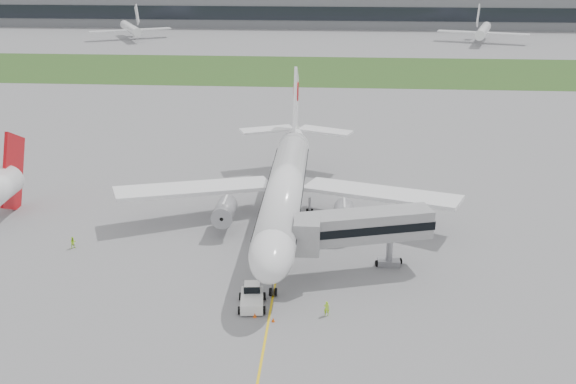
# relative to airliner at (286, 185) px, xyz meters

# --- Properties ---
(ground) EXTENTS (600.00, 600.00, 0.00)m
(ground) POSITION_rel_airliner_xyz_m (0.00, -4.87, -5.66)
(ground) COLOR gray
(ground) RESTS_ON ground
(apron_markings) EXTENTS (70.00, 70.00, 0.04)m
(apron_markings) POSITION_rel_airliner_xyz_m (0.00, -9.87, -5.66)
(apron_markings) COLOR yellow
(apron_markings) RESTS_ON ground
(grass_strip) EXTENTS (600.00, 50.00, 0.02)m
(grass_strip) POSITION_rel_airliner_xyz_m (0.00, 115.13, -5.65)
(grass_strip) COLOR #315A22
(grass_strip) RESTS_ON ground
(terminal_building) EXTENTS (320.00, 22.30, 14.00)m
(terminal_building) POSITION_rel_airliner_xyz_m (0.00, 225.00, 1.34)
(terminal_building) COLOR gray
(terminal_building) RESTS_ON ground
(control_tower) EXTENTS (12.00, 12.00, 56.00)m
(control_tower) POSITION_rel_airliner_xyz_m (-90.00, 227.13, -5.66)
(control_tower) COLOR gray
(control_tower) RESTS_ON ground
(airliner) EXTENTS (48.13, 53.95, 17.88)m
(airliner) POSITION_rel_airliner_xyz_m (0.00, 0.00, 0.00)
(airliner) COLOR white
(airliner) RESTS_ON ground
(pushback_tug) EXTENTS (3.26, 4.50, 2.20)m
(pushback_tug) POSITION_rel_airliner_xyz_m (-2.07, -22.06, -4.65)
(pushback_tug) COLOR white
(pushback_tug) RESTS_ON ground
(jet_bridge) EXTENTS (16.33, 8.79, 7.75)m
(jet_bridge) POSITION_rel_airliner_xyz_m (9.36, -13.61, 0.07)
(jet_bridge) COLOR #A1A1A3
(jet_bridge) RESTS_ON ground
(safety_cone_left) EXTENTS (0.38, 0.38, 0.53)m
(safety_cone_left) POSITION_rel_airliner_xyz_m (-1.50, -24.47, -5.40)
(safety_cone_left) COLOR #EE520C
(safety_cone_left) RESTS_ON ground
(safety_cone_right) EXTENTS (0.36, 0.36, 0.50)m
(safety_cone_right) POSITION_rel_airliner_xyz_m (0.50, -25.16, -5.41)
(safety_cone_right) COLOR #EE520C
(safety_cone_right) RESTS_ON ground
(ground_crew_near) EXTENTS (0.64, 0.44, 1.68)m
(ground_crew_near) POSITION_rel_airliner_xyz_m (6.00, -23.55, -4.82)
(ground_crew_near) COLOR #B6FD2A
(ground_crew_near) RESTS_ON ground
(ground_crew_far) EXTENTS (0.97, 0.93, 1.57)m
(ground_crew_far) POSITION_rel_airliner_xyz_m (-26.66, -9.87, -4.88)
(ground_crew_far) COLOR #BFFE2A
(ground_crew_far) RESTS_ON ground
(distant_aircraft_left) EXTENTS (42.05, 40.40, 12.43)m
(distant_aircraft_left) POSITION_rel_airliner_xyz_m (-76.03, 178.32, -5.66)
(distant_aircraft_left) COLOR white
(distant_aircraft_left) RESTS_ON ground
(distant_aircraft_right) EXTENTS (41.92, 39.18, 13.24)m
(distant_aircraft_right) POSITION_rel_airliner_xyz_m (64.14, 178.11, -5.66)
(distant_aircraft_right) COLOR white
(distant_aircraft_right) RESTS_ON ground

